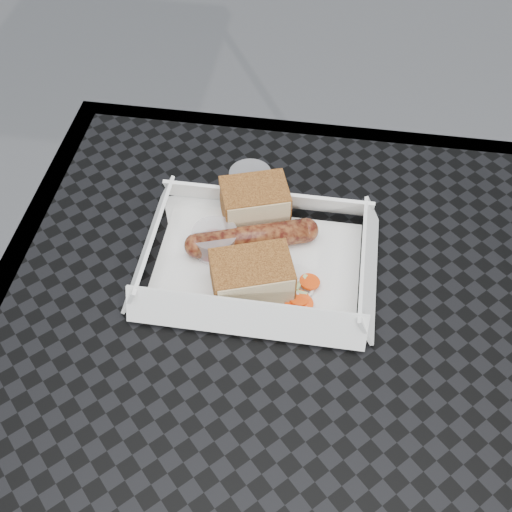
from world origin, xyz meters
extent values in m
cube|color=black|center=(0.00, 0.00, 0.74)|extent=(0.80, 0.80, 0.01)
cube|color=black|center=(0.00, 0.39, 0.73)|extent=(0.80, 0.03, 0.03)
cylinder|color=black|center=(-0.35, 0.35, 0.36)|extent=(0.03, 0.03, 0.73)
cube|color=white|center=(-0.12, 0.15, 0.75)|extent=(0.22, 0.15, 0.00)
cylinder|color=brown|center=(-0.13, 0.17, 0.76)|extent=(0.12, 0.07, 0.03)
sphere|color=brown|center=(-0.07, 0.19, 0.76)|extent=(0.03, 0.03, 0.03)
sphere|color=brown|center=(-0.19, 0.15, 0.76)|extent=(0.03, 0.03, 0.03)
cube|color=brown|center=(-0.13, 0.22, 0.77)|extent=(0.09, 0.07, 0.05)
cube|color=brown|center=(-0.12, 0.11, 0.77)|extent=(0.10, 0.08, 0.04)
cylinder|color=#F5420A|center=(-0.08, 0.12, 0.75)|extent=(0.02, 0.02, 0.00)
torus|color=white|center=(-0.07, 0.11, 0.75)|extent=(0.02, 0.02, 0.00)
cube|color=#B2D17F|center=(-0.06, 0.12, 0.75)|extent=(0.02, 0.02, 0.00)
cube|color=white|center=(-0.17, 0.20, 0.75)|extent=(0.16, 0.16, 0.00)
cylinder|color=maroon|center=(-0.17, 0.16, 0.76)|extent=(0.05, 0.05, 0.03)
cylinder|color=silver|center=(-0.14, 0.26, 0.76)|extent=(0.05, 0.05, 0.03)
camera|label=1|loc=(-0.05, -0.29, 1.29)|focal=45.00mm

